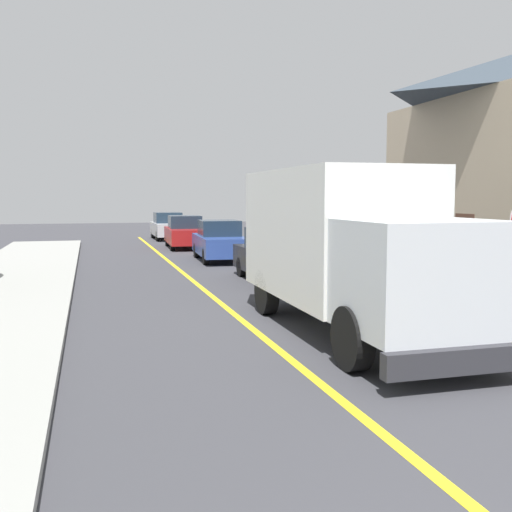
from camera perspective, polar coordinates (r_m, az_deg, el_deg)
centre_line_yellow at (r=12.00m, az=-0.36°, el=-7.00°), size 0.16×56.00×0.01m
box_truck at (r=11.76m, az=8.73°, el=1.36°), size 2.41×7.18×3.20m
parked_car_near at (r=18.53m, az=2.03°, el=-0.02°), size 1.81×4.40×1.67m
parked_car_mid at (r=24.63m, az=-3.51°, el=1.40°), size 2.01×4.48×1.67m
parked_car_far at (r=30.79m, az=-6.84°, el=2.24°), size 1.98×4.47×1.67m
parked_car_furthest at (r=37.20m, az=-8.46°, el=2.81°), size 1.81×4.40×1.67m
parked_van_across at (r=16.82m, az=13.96°, el=-0.78°), size 1.99×4.47×1.67m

